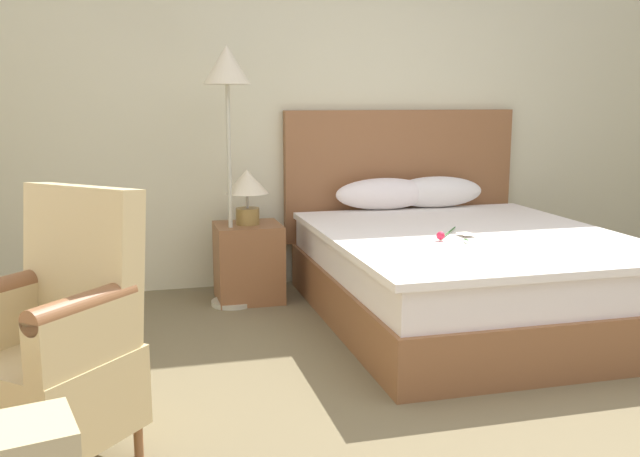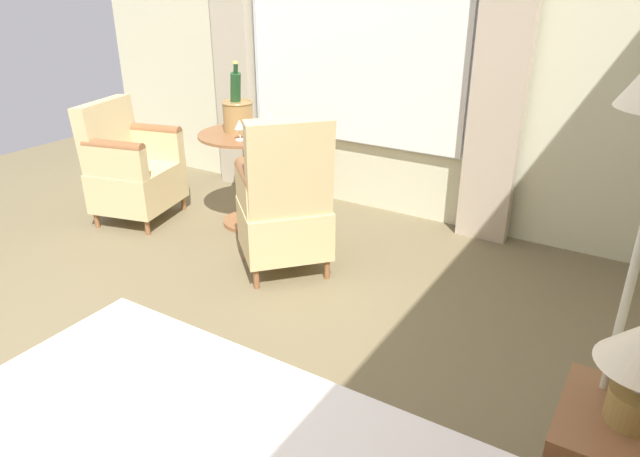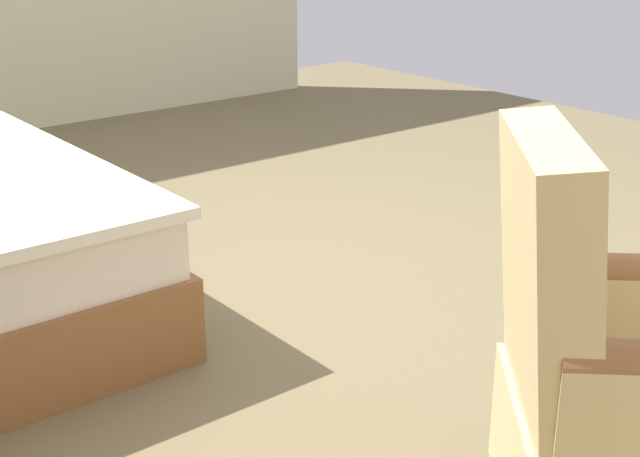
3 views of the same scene
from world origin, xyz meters
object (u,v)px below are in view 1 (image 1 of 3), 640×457
Objects in this scene: bed at (458,265)px; armchair_by_window at (57,348)px; nightstand at (249,262)px; bedside_lamp at (247,187)px; floor_lamp_brass at (227,93)px.

bed is 2.16× the size of armchair_by_window.
bed reaches higher than nightstand.
armchair_by_window is at bearing -117.22° from nightstand.
bedside_lamp is 0.63m from floor_lamp_brass.
floor_lamp_brass is at bearing 64.75° from armchair_by_window.
nightstand is 0.51m from bedside_lamp.
bedside_lamp is 0.35× the size of armchair_by_window.
bedside_lamp is (-1.23, 0.67, 0.45)m from bed.
floor_lamp_brass reaches higher than bed.
floor_lamp_brass is at bearing -145.16° from nightstand.
armchair_by_window reaches higher than nightstand.
armchair_by_window is at bearing -117.21° from bedside_lamp.
floor_lamp_brass is (-0.13, -0.09, 0.61)m from bedside_lamp.
nightstand is 1.43× the size of bedside_lamp.
floor_lamp_brass reaches higher than nightstand.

